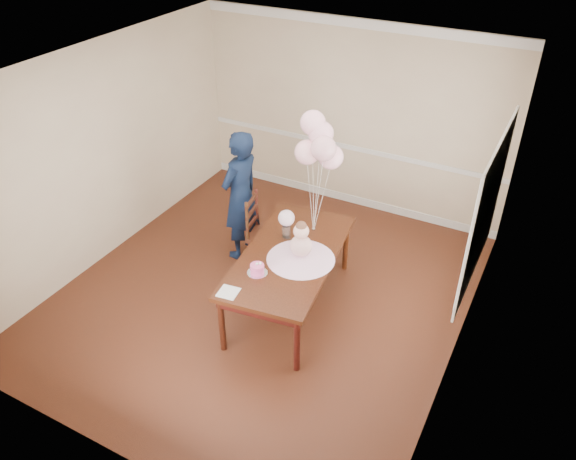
{
  "coord_description": "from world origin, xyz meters",
  "views": [
    {
      "loc": [
        2.68,
        -4.47,
        4.39
      ],
      "look_at": [
        0.34,
        -0.03,
        1.05
      ],
      "focal_mm": 35.0,
      "sensor_mm": 36.0,
      "label": 1
    }
  ],
  "objects_px": {
    "dining_table_top": "(290,255)",
    "birthday_cake": "(257,269)",
    "woman": "(241,196)",
    "dining_chair_seat": "(267,235)"
  },
  "relations": [
    {
      "from": "dining_table_top",
      "to": "birthday_cake",
      "type": "relative_size",
      "value": 13.33
    },
    {
      "from": "birthday_cake",
      "to": "dining_chair_seat",
      "type": "bearing_deg",
      "value": 114.97
    },
    {
      "from": "dining_chair_seat",
      "to": "woman",
      "type": "distance_m",
      "value": 0.59
    },
    {
      "from": "birthday_cake",
      "to": "woman",
      "type": "relative_size",
      "value": 0.09
    },
    {
      "from": "dining_table_top",
      "to": "dining_chair_seat",
      "type": "bearing_deg",
      "value": 129.44
    },
    {
      "from": "dining_table_top",
      "to": "birthday_cake",
      "type": "xyz_separation_m",
      "value": [
        -0.14,
        -0.47,
        0.08
      ]
    },
    {
      "from": "dining_table_top",
      "to": "woman",
      "type": "bearing_deg",
      "value": 140.44
    },
    {
      "from": "birthday_cake",
      "to": "woman",
      "type": "bearing_deg",
      "value": 128.7
    },
    {
      "from": "birthday_cake",
      "to": "dining_chair_seat",
      "type": "xyz_separation_m",
      "value": [
        -0.49,
        1.06,
        -0.37
      ]
    },
    {
      "from": "dining_chair_seat",
      "to": "woman",
      "type": "bearing_deg",
      "value": 161.24
    }
  ]
}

